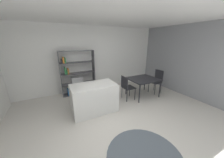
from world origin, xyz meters
name	(u,v)px	position (x,y,z in m)	size (l,w,h in m)	color
ground_plane	(114,122)	(0.00, 0.00, 0.00)	(9.66, 9.66, 0.00)	beige
ceiling_slab	(114,7)	(0.00, 0.00, 2.81)	(7.02, 5.46, 0.06)	white
back_partition	(85,59)	(0.00, 2.70, 1.39)	(7.02, 0.06, 2.78)	white
right_partition_gray	(198,63)	(3.48, 0.00, 1.39)	(0.06, 5.46, 2.78)	gray
kitchen_island	(94,98)	(-0.28, 0.81, 0.45)	(1.37, 0.79, 0.89)	silver
open_bookshelf	(76,75)	(-0.51, 2.41, 0.81)	(1.36, 0.33, 1.80)	#4C4C51
foreground_floor_rug	(144,156)	(0.06, -1.18, 0.01)	(1.48, 1.48, 0.01)	slate
dining_table	(143,80)	(1.84, 1.01, 0.67)	(1.13, 0.99, 0.73)	#232328
dining_chair_window_side	(157,79)	(2.62, 1.02, 0.58)	(0.44, 0.43, 0.99)	#232328
dining_chair_island_side	(127,86)	(1.06, 1.01, 0.55)	(0.42, 0.44, 0.92)	#232328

